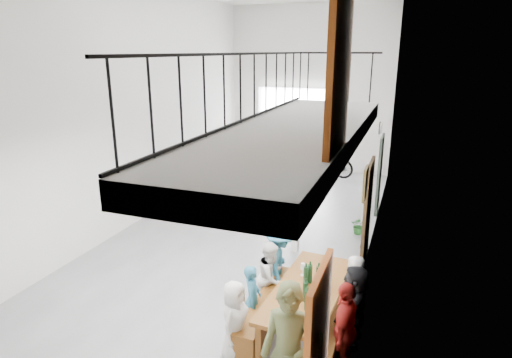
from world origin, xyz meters
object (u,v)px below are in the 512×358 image
at_px(tasting_table, 308,293).
at_px(oak_barrel, 236,159).
at_px(serving_counter, 274,154).
at_px(bicycle_near, 312,162).
at_px(host_standing, 289,357).
at_px(side_bench, 183,190).
at_px(bench_inner, 267,311).

bearing_deg(tasting_table, oak_barrel, 123.04).
distance_m(serving_counter, bicycle_near, 1.50).
bearing_deg(serving_counter, bicycle_near, -6.94).
xyz_separation_m(tasting_table, host_standing, (0.15, -1.57, 0.16)).
height_order(tasting_table, side_bench, tasting_table).
distance_m(side_bench, bicycle_near, 4.64).
distance_m(oak_barrel, serving_counter, 1.43).
relative_size(bench_inner, side_bench, 1.10).
bearing_deg(bench_inner, serving_counter, 107.68).
bearing_deg(bench_inner, bicycle_near, 98.97).
relative_size(side_bench, host_standing, 1.06).
relative_size(bench_inner, serving_counter, 1.04).
bearing_deg(serving_counter, host_standing, -63.83).
height_order(tasting_table, oak_barrel, oak_barrel).
relative_size(tasting_table, serving_counter, 1.14).
distance_m(tasting_table, bench_inner, 0.79).
bearing_deg(host_standing, side_bench, 125.88).
xyz_separation_m(host_standing, bicycle_near, (-2.02, 9.94, -0.43)).
xyz_separation_m(tasting_table, bench_inner, (-0.64, 0.05, -0.48)).
xyz_separation_m(bench_inner, bicycle_near, (-1.23, 8.32, 0.21)).
height_order(oak_barrel, bicycle_near, oak_barrel).
xyz_separation_m(side_bench, host_standing, (4.85, -6.26, 0.61)).
xyz_separation_m(serving_counter, bicycle_near, (1.45, -0.37, -0.07)).
relative_size(tasting_table, host_standing, 1.27).
bearing_deg(side_bench, bench_inner, -48.80).
xyz_separation_m(bench_inner, host_standing, (0.79, -1.62, 0.64)).
bearing_deg(oak_barrel, side_bench, -96.20).
height_order(side_bench, host_standing, host_standing).
bearing_deg(bench_inner, side_bench, 131.73).
xyz_separation_m(oak_barrel, bicycle_near, (2.50, 0.59, -0.02)).
relative_size(side_bench, serving_counter, 0.94).
bearing_deg(side_bench, serving_counter, 71.12).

